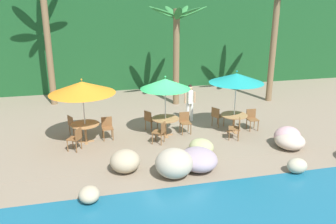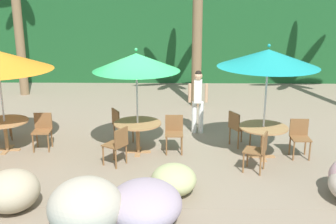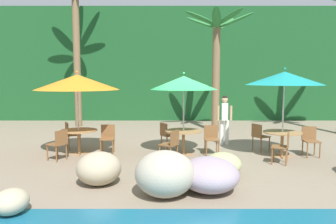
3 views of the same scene
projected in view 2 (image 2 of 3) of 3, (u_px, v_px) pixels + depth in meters
name	position (u px, v px, depth m)	size (l,w,h in m)	color
ground_plane	(149.00, 153.00, 9.81)	(120.00, 120.00, 0.00)	gray
terrace_deck	(149.00, 153.00, 9.81)	(18.00, 5.20, 0.01)	gray
foliage_backdrop	(161.00, 8.00, 17.62)	(28.00, 2.40, 6.00)	#194C23
rock_seawall	(265.00, 202.00, 6.78)	(15.62, 3.05, 0.95)	tan
dining_table_orange	(5.00, 126.00, 9.82)	(1.10, 1.10, 0.74)	#A37547
chair_orange_seaward	(43.00, 128.00, 9.97)	(0.44, 0.45, 0.87)	brown
umbrella_green	(136.00, 62.00, 9.26)	(1.97, 1.97, 2.47)	silver
dining_table_green	(138.00, 128.00, 9.69)	(1.10, 1.10, 0.74)	#A37547
chair_green_seaward	(174.00, 131.00, 9.80)	(0.42, 0.43, 0.87)	brown
chair_green_inland	(120.00, 123.00, 10.39)	(0.58, 0.58, 0.87)	brown
chair_green_left	(118.00, 143.00, 8.99)	(0.58, 0.58, 0.87)	brown
umbrella_teal	(268.00, 58.00, 8.95)	(2.20, 2.20, 2.60)	silver
dining_table_teal	(263.00, 132.00, 9.41)	(1.10, 1.10, 0.74)	#A37547
chair_teal_seaward	(300.00, 135.00, 9.50)	(0.43, 0.44, 0.87)	brown
chair_teal_inland	(237.00, 126.00, 10.13)	(0.57, 0.57, 0.87)	brown
chair_teal_left	(259.00, 149.00, 8.66)	(0.56, 0.55, 0.87)	brown
waiter_in_white	(198.00, 97.00, 10.98)	(0.52, 0.36, 1.70)	white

